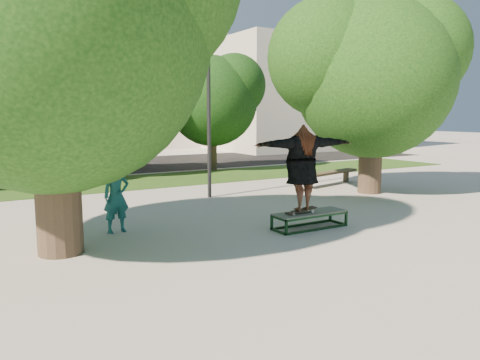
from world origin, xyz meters
TOP-DOWN VIEW (x-y plane):
  - ground at (0.00, 0.00)m, footprint 120.00×120.00m
  - grass_strip at (1.00, 9.50)m, footprint 30.00×4.00m
  - asphalt_strip at (0.00, 16.00)m, footprint 40.00×8.00m
  - tree_left at (-4.29, 1.09)m, footprint 6.96×5.95m
  - tree_right at (5.92, 3.08)m, footprint 6.24×5.33m
  - bg_tree_mid at (-1.08, 12.08)m, footprint 5.76×4.92m
  - bg_tree_right at (4.43, 11.57)m, footprint 5.04×4.31m
  - lamppost at (1.00, 5.00)m, footprint 0.25×0.15m
  - office_building at (-2.00, 31.98)m, footprint 30.00×14.12m
  - side_building at (18.00, 22.00)m, footprint 15.00×10.00m
  - grind_box at (1.12, 0.16)m, footprint 1.80×0.60m
  - skater_rig at (0.87, 0.16)m, footprint 2.47×1.09m
  - bystander at (-2.82, 2.07)m, footprint 0.63×0.44m
  - bench at (6.04, 5.05)m, footprint 3.23×1.23m
  - car_dark at (-3.78, 15.36)m, footprint 2.61×5.03m
  - car_grey at (0.74, 16.50)m, footprint 2.80×5.04m
  - car_silver_b at (0.58, 15.84)m, footprint 2.46×4.94m

SIDE VIEW (x-z plane):
  - ground at x=0.00m, z-range 0.00..0.00m
  - asphalt_strip at x=0.00m, z-range 0.00..0.01m
  - grass_strip at x=1.00m, z-range 0.00..0.02m
  - grind_box at x=1.12m, z-range 0.00..0.38m
  - bench at x=6.04m, z-range 0.17..0.66m
  - car_grey at x=0.74m, z-range 0.00..1.33m
  - car_silver_b at x=0.58m, z-range 0.00..1.38m
  - car_dark at x=-3.78m, z-range 0.00..1.58m
  - bystander at x=-2.82m, z-range 0.00..1.63m
  - skater_rig at x=0.87m, z-range 0.41..2.43m
  - lamppost at x=1.00m, z-range 0.10..6.21m
  - bg_tree_right at x=4.43m, z-range 0.77..6.21m
  - side_building at x=18.00m, z-range 0.00..8.00m
  - bg_tree_mid at x=-1.08m, z-range 0.90..7.14m
  - tree_right at x=5.92m, z-range 0.84..7.35m
  - tree_left at x=-4.29m, z-range 0.86..7.98m
  - office_building at x=-2.00m, z-range 0.00..16.00m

